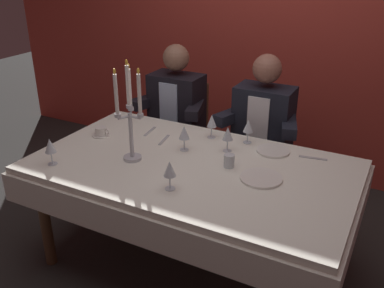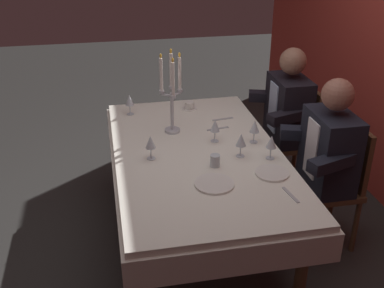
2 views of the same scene
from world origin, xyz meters
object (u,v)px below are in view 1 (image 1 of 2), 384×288
object	(u,v)px
wine_glass_0	(228,134)
wine_glass_3	(184,133)
seated_diner_0	(177,106)
seated_diner_1	(264,121)
wine_glass_2	(50,147)
wine_glass_1	(248,127)
dinner_plate_1	(261,178)
wine_glass_4	(170,170)
dinner_plate_0	(273,151)
dining_table	(192,181)
candelabra	(130,117)
wine_glass_5	(212,122)
water_tumbler_0	(229,161)
coffee_cup_0	(101,132)

from	to	relation	value
wine_glass_0	wine_glass_3	distance (m)	0.27
seated_diner_0	seated_diner_1	bearing A→B (deg)	0.00
wine_glass_0	wine_glass_3	size ratio (longest dim) A/B	1.00
wine_glass_2	seated_diner_0	bearing A→B (deg)	84.23
wine_glass_1	seated_diner_1	xyz separation A→B (m)	(-0.04, 0.44, -0.12)
dinner_plate_1	wine_glass_2	size ratio (longest dim) A/B	1.44
wine_glass_4	dinner_plate_0	bearing A→B (deg)	64.03
dinner_plate_1	wine_glass_1	bearing A→B (deg)	119.82
wine_glass_1	seated_diner_1	size ratio (longest dim) A/B	0.13
dining_table	seated_diner_1	world-z (taller)	seated_diner_1
dinner_plate_0	wine_glass_2	world-z (taller)	wine_glass_2
dining_table	candelabra	xyz separation A→B (m)	(-0.35, -0.12, 0.40)
wine_glass_4	wine_glass_5	size ratio (longest dim) A/B	1.00
dinner_plate_1	wine_glass_5	distance (m)	0.65
wine_glass_1	seated_diner_0	bearing A→B (deg)	150.57
dining_table	wine_glass_1	size ratio (longest dim) A/B	11.83
seated_diner_0	seated_diner_1	size ratio (longest dim) A/B	1.00
candelabra	water_tumbler_0	size ratio (longest dim) A/B	7.90
water_tumbler_0	wine_glass_5	bearing A→B (deg)	128.84
wine_glass_5	seated_diner_1	xyz separation A→B (m)	(0.21, 0.47, -0.12)
dinner_plate_0	wine_glass_1	xyz separation A→B (m)	(-0.20, 0.06, 0.11)
wine_glass_1	wine_glass_2	distance (m)	1.24
wine_glass_5	coffee_cup_0	bearing A→B (deg)	-154.74
wine_glass_3	wine_glass_4	bearing A→B (deg)	-70.11
dining_table	seated_diner_0	xyz separation A→B (m)	(-0.60, 0.89, 0.11)
dining_table	dinner_plate_1	xyz separation A→B (m)	(0.43, 0.01, 0.13)
dining_table	dinner_plate_0	distance (m)	0.56
wine_glass_2	coffee_cup_0	world-z (taller)	wine_glass_2
dining_table	wine_glass_4	bearing A→B (deg)	-83.28
wine_glass_3	wine_glass_5	size ratio (longest dim) A/B	1.00
seated_diner_1	wine_glass_2	bearing A→B (deg)	-124.42
dinner_plate_0	wine_glass_2	distance (m)	1.36
dinner_plate_0	wine_glass_0	distance (m)	0.31
wine_glass_0	seated_diner_0	world-z (taller)	seated_diner_0
candelabra	seated_diner_0	size ratio (longest dim) A/B	0.50
dining_table	dinner_plate_0	size ratio (longest dim) A/B	9.32
seated_diner_0	dining_table	bearing A→B (deg)	-55.85
dinner_plate_0	wine_glass_5	bearing A→B (deg)	176.64
wine_glass_5	seated_diner_0	distance (m)	0.73
dining_table	seated_diner_0	distance (m)	1.08
wine_glass_4	seated_diner_0	size ratio (longest dim) A/B	0.13
water_tumbler_0	dinner_plate_0	bearing A→B (deg)	62.50
wine_glass_2	water_tumbler_0	xyz separation A→B (m)	(0.94, 0.46, -0.08)
wine_glass_2	wine_glass_3	xyz separation A→B (m)	(0.60, 0.54, 0.00)
dining_table	wine_glass_0	distance (m)	0.37
wine_glass_1	wine_glass_4	size ratio (longest dim) A/B	1.00
wine_glass_1	wine_glass_5	xyz separation A→B (m)	(-0.25, -0.03, 0.00)
seated_diner_1	seated_diner_0	bearing A→B (deg)	180.00
dining_table	wine_glass_5	size ratio (longest dim) A/B	11.83
dining_table	candelabra	world-z (taller)	candelabra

